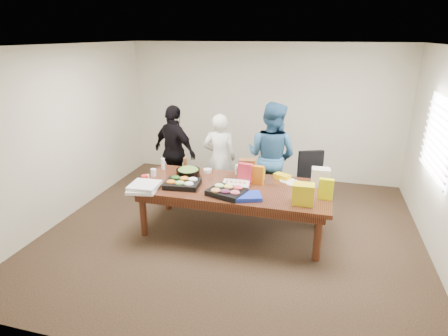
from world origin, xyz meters
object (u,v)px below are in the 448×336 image
(conference_table, at_px, (233,209))
(sheet_cake, at_px, (236,185))
(person_center, at_px, (220,158))
(person_right, at_px, (271,156))
(office_chair, at_px, (308,186))
(salad_bowl, at_px, (188,173))

(conference_table, xyz_separation_m, sheet_cake, (0.05, -0.03, 0.41))
(person_center, bearing_deg, person_right, 168.65)
(conference_table, height_order, person_center, person_center)
(person_center, relative_size, person_right, 0.87)
(person_right, xyz_separation_m, sheet_cake, (-0.35, -1.05, -0.13))
(conference_table, xyz_separation_m, office_chair, (1.05, 0.90, 0.12))
(person_right, relative_size, sheet_cake, 4.81)
(office_chair, distance_m, salad_bowl, 1.98)
(conference_table, bearing_deg, person_center, 115.75)
(conference_table, distance_m, salad_bowl, 0.90)
(person_right, height_order, salad_bowl, person_right)
(office_chair, relative_size, person_right, 0.55)
(conference_table, xyz_separation_m, salad_bowl, (-0.76, 0.17, 0.44))
(person_right, distance_m, sheet_cake, 1.11)
(office_chair, bearing_deg, conference_table, -160.01)
(sheet_cake, bearing_deg, person_right, 65.88)
(salad_bowl, bearing_deg, conference_table, -12.90)
(person_center, distance_m, salad_bowl, 0.91)
(conference_table, height_order, office_chair, office_chair)
(conference_table, relative_size, sheet_cake, 7.37)
(person_center, relative_size, sheet_cake, 4.16)
(office_chair, bearing_deg, sheet_cake, -157.73)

